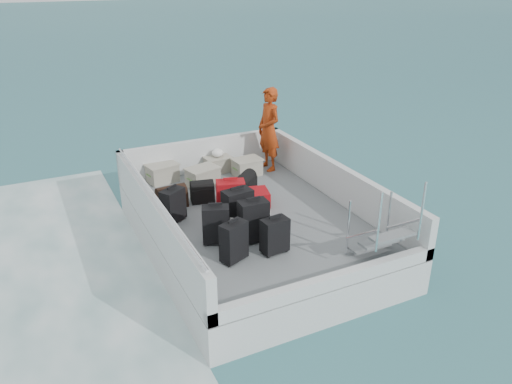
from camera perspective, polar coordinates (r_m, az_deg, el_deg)
ground at (r=9.10m, az=-0.41°, el=-6.21°), size 160.00×160.00×0.00m
ferry_hull at (r=8.95m, az=-0.41°, el=-4.55°), size 3.60×5.00×0.60m
deck at (r=8.80m, az=-0.42°, el=-2.78°), size 3.30×4.70×0.02m
deck_fittings at (r=8.52m, az=2.61°, el=-0.90°), size 3.60×5.00×0.90m
suitcase_0 at (r=7.36m, az=-2.54°, el=-5.74°), size 0.46×0.36×0.62m
suitcase_1 at (r=7.84m, az=-4.60°, el=-3.79°), size 0.48×0.37×0.63m
suitcase_2 at (r=8.61m, az=-9.45°, el=-1.53°), size 0.47×0.42×0.59m
suitcase_3 at (r=7.86m, az=-0.30°, el=-3.37°), size 0.47×0.29×0.70m
suitcase_4 at (r=8.21m, az=-2.10°, el=-2.07°), size 0.51×0.34×0.70m
suitcase_5 at (r=8.63m, az=-2.90°, el=-0.84°), size 0.55×0.43×0.67m
suitcase_6 at (r=7.58m, az=2.16°, el=-5.05°), size 0.43×0.28×0.57m
suitcase_8 at (r=9.13m, az=-0.77°, el=-0.72°), size 0.79×0.61×0.28m
duffel_0 at (r=9.18m, az=-9.60°, el=-0.79°), size 0.55×0.34×0.32m
duffel_1 at (r=9.33m, az=-6.16°, el=-0.14°), size 0.48×0.38×0.32m
duffel_2 at (r=9.61m, az=-1.25°, el=0.74°), size 0.60×0.59×0.32m
crate_0 at (r=10.32m, az=-10.63°, el=2.08°), size 0.64×0.50×0.35m
crate_1 at (r=10.00m, az=-6.10°, el=1.67°), size 0.67×0.54×0.36m
crate_2 at (r=10.67m, az=-4.39°, el=3.09°), size 0.54×0.39×0.31m
crate_3 at (r=10.47m, az=-1.02°, el=2.80°), size 0.58×0.43×0.33m
yellow_bag at (r=10.56m, az=-0.39°, el=2.66°), size 0.28×0.26×0.22m
white_bag at (r=10.59m, az=-4.43°, el=4.34°), size 0.24×0.24×0.18m
passenger at (r=10.59m, az=1.48°, el=7.16°), size 0.48×0.69×1.77m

